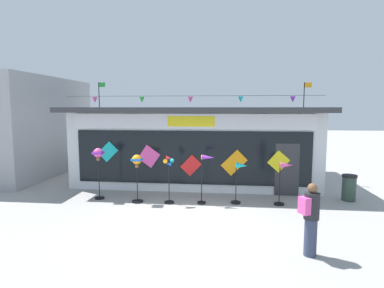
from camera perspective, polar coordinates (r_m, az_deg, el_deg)
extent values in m
plane|color=#9E9B99|center=(9.81, -1.75, -13.45)|extent=(80.00, 80.00, 0.00)
cube|color=silver|center=(15.31, 1.05, -0.12)|extent=(10.21, 5.67, 3.16)
cube|color=#333338|center=(14.79, 0.91, 6.18)|extent=(10.61, 6.49, 0.20)
cube|color=silver|center=(12.36, -0.17, 4.07)|extent=(9.39, 0.08, 0.58)
cube|color=yellow|center=(12.33, -0.19, 4.06)|extent=(1.84, 0.04, 0.41)
cube|color=black|center=(12.51, -0.16, -2.45)|extent=(9.19, 0.06, 2.10)
cube|color=#333338|center=(12.70, 16.59, -4.42)|extent=(0.90, 0.07, 2.00)
cube|color=#19B7BC|center=(13.22, -14.77, -1.34)|extent=(0.85, 0.03, 0.85)
cube|color=#EA4CA3|center=(12.74, -7.70, -2.21)|extent=(0.93, 0.03, 0.92)
cube|color=red|center=(12.50, -0.19, -3.86)|extent=(0.85, 0.03, 0.86)
cube|color=orange|center=(12.40, 7.53, -3.34)|extent=(1.03, 0.03, 1.03)
cube|color=yellow|center=(12.54, 15.22, -3.03)|extent=(0.86, 0.03, 0.86)
cylinder|color=black|center=(12.15, -0.28, 8.60)|extent=(9.80, 0.01, 0.01)
cone|color=#EA4CA3|center=(13.12, -16.96, 7.55)|extent=(0.20, 0.20, 0.22)
cone|color=green|center=(12.50, -8.95, 7.82)|extent=(0.20, 0.20, 0.22)
cone|color=#EA4CA3|center=(12.14, -0.28, 7.94)|extent=(0.20, 0.20, 0.22)
cone|color=#19B7BC|center=(12.07, 8.69, 7.87)|extent=(0.20, 0.20, 0.22)
cone|color=purple|center=(12.29, 17.55, 7.62)|extent=(0.20, 0.20, 0.22)
cylinder|color=black|center=(16.39, -16.28, 8.43)|extent=(0.04, 0.04, 1.21)
cube|color=green|center=(16.36, -15.80, 10.15)|extent=(0.32, 0.02, 0.22)
cylinder|color=black|center=(15.54, 19.39, 8.28)|extent=(0.04, 0.04, 1.13)
cube|color=orange|center=(15.60, 20.03, 9.88)|extent=(0.32, 0.02, 0.22)
cylinder|color=black|center=(12.42, -16.17, -9.25)|extent=(0.34, 0.34, 0.06)
cylinder|color=black|center=(12.24, -16.28, -5.90)|extent=(0.03, 0.03, 1.55)
sphere|color=#EA4CA3|center=(12.08, -16.43, -1.52)|extent=(0.34, 0.34, 0.34)
cube|color=purple|center=(12.08, -16.43, -1.52)|extent=(0.35, 0.35, 0.08)
cube|color=brown|center=(12.11, -16.39, -2.60)|extent=(0.10, 0.10, 0.10)
cylinder|color=black|center=(11.70, -9.69, -10.07)|extent=(0.40, 0.40, 0.06)
cylinder|color=black|center=(11.53, -9.75, -6.95)|extent=(0.03, 0.03, 1.37)
sphere|color=orange|center=(11.36, -9.84, -2.74)|extent=(0.34, 0.34, 0.34)
cube|color=blue|center=(11.36, -9.84, -2.74)|extent=(0.35, 0.35, 0.08)
cube|color=brown|center=(11.40, -9.81, -3.89)|extent=(0.10, 0.10, 0.10)
cylinder|color=black|center=(11.45, -4.10, -10.36)|extent=(0.34, 0.34, 0.06)
cylinder|color=black|center=(11.26, -4.13, -6.81)|extent=(0.03, 0.03, 1.52)
cylinder|color=black|center=(11.07, -4.20, -3.04)|extent=(0.06, 0.04, 0.06)
cone|color=#19B7BC|center=(11.05, -3.66, -3.05)|extent=(0.15, 0.16, 0.15)
cone|color=red|center=(11.05, -4.20, -2.50)|extent=(0.16, 0.15, 0.15)
cone|color=orange|center=(11.09, -4.73, -3.03)|extent=(0.15, 0.16, 0.15)
cone|color=blue|center=(11.09, -4.19, -3.57)|extent=(0.16, 0.15, 0.15)
cylinder|color=black|center=(11.40, 1.71, -10.42)|extent=(0.30, 0.30, 0.06)
cylinder|color=black|center=(11.19, 1.73, -6.55)|extent=(0.03, 0.03, 1.64)
cone|color=purple|center=(11.02, 2.89, -2.41)|extent=(0.48, 0.29, 0.17)
cylinder|color=orange|center=(11.04, 1.74, -2.39)|extent=(0.03, 0.16, 0.16)
cylinder|color=black|center=(11.52, 7.81, -10.29)|extent=(0.34, 0.34, 0.06)
cylinder|color=black|center=(11.35, 7.86, -7.18)|extent=(0.03, 0.03, 1.35)
cone|color=#19B7BC|center=(11.22, 8.89, -3.84)|extent=(0.42, 0.30, 0.21)
cylinder|color=#19B7BC|center=(11.21, 7.92, -3.83)|extent=(0.03, 0.16, 0.16)
cylinder|color=black|center=(11.64, 15.27, -10.29)|extent=(0.35, 0.35, 0.06)
cylinder|color=black|center=(11.47, 15.37, -7.08)|extent=(0.03, 0.03, 1.40)
cone|color=#EA4CA3|center=(11.36, 16.53, -3.64)|extent=(0.43, 0.22, 0.20)
cylinder|color=orange|center=(11.33, 15.47, -3.64)|extent=(0.03, 0.16, 0.16)
cylinder|color=#333D56|center=(7.98, 20.39, -15.35)|extent=(0.28, 0.28, 0.86)
cylinder|color=#232328|center=(7.75, 20.61, -10.33)|extent=(0.34, 0.34, 0.60)
sphere|color=brown|center=(7.64, 20.73, -7.38)|extent=(0.22, 0.22, 0.22)
cube|color=#EA4CA3|center=(7.62, 19.45, -10.34)|extent=(0.26, 0.30, 0.38)
cylinder|color=#2D4238|center=(12.95, 26.23, -7.19)|extent=(0.48, 0.48, 0.86)
cylinder|color=black|center=(12.85, 26.34, -5.15)|extent=(0.52, 0.52, 0.08)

